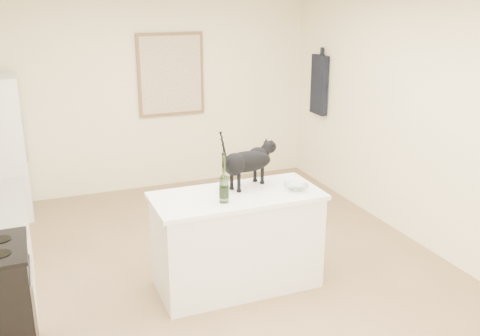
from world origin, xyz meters
name	(u,v)px	position (x,y,z in m)	size (l,w,h in m)	color
floor	(220,276)	(0.00, 0.00, 0.00)	(5.50, 5.50, 0.00)	#92754D
wall_back	(149,94)	(0.00, 2.75, 1.30)	(4.50, 4.50, 0.00)	#FFF1C5
wall_front	(430,305)	(0.00, -2.75, 1.30)	(4.50, 4.50, 0.00)	#FFF1C5
wall_right	(423,124)	(2.25, 0.00, 1.30)	(5.50, 5.50, 0.00)	#FFF1C5
island_base	(237,242)	(0.10, -0.20, 0.43)	(1.44, 0.67, 0.86)	white
island_top	(237,196)	(0.10, -0.20, 0.88)	(1.50, 0.70, 0.04)	white
artwork_frame	(171,75)	(0.30, 2.72, 1.55)	(0.90, 0.03, 1.10)	brown
artwork_canvas	(171,75)	(0.30, 2.70, 1.55)	(0.82, 0.00, 1.02)	beige
hanging_garment	(319,85)	(2.19, 2.05, 1.40)	(0.08, 0.34, 0.80)	black
black_cat	(246,164)	(0.25, -0.06, 1.12)	(0.61, 0.18, 0.43)	black
wine_bottle	(224,181)	(-0.07, -0.34, 1.09)	(0.08, 0.08, 0.38)	#2D5B24
glass_bowl	(296,187)	(0.63, -0.30, 0.93)	(0.22, 0.22, 0.05)	white
fridge_paper	(22,120)	(-1.60, 2.44, 1.16)	(0.01, 0.15, 0.19)	silver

